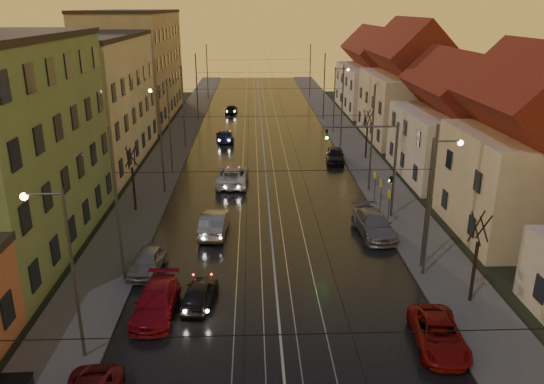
{
  "coord_description": "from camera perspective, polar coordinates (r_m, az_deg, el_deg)",
  "views": [
    {
      "loc": [
        -1.2,
        -18.15,
        14.84
      ],
      "look_at": [
        0.13,
        17.3,
        2.39
      ],
      "focal_mm": 35.0,
      "sensor_mm": 36.0,
      "label": 1
    }
  ],
  "objects": [
    {
      "name": "ground",
      "position": [
        23.48,
        1.34,
        -19.87
      ],
      "size": [
        160.0,
        160.0,
        0.0
      ],
      "primitive_type": "plane",
      "color": "black",
      "rests_on": "ground"
    },
    {
      "name": "road",
      "position": [
        60.02,
        -0.95,
        5.05
      ],
      "size": [
        16.0,
        120.0,
        0.04
      ],
      "primitive_type": "cube",
      "color": "black",
      "rests_on": "ground"
    },
    {
      "name": "sidewalk_left",
      "position": [
        60.64,
        -10.47,
        4.93
      ],
      "size": [
        4.0,
        120.0,
        0.15
      ],
      "primitive_type": "cube",
      "color": "#4C4C4C",
      "rests_on": "ground"
    },
    {
      "name": "sidewalk_right",
      "position": [
        61.04,
        8.52,
        5.13
      ],
      "size": [
        4.0,
        120.0,
        0.15
      ],
      "primitive_type": "cube",
      "color": "#4C4C4C",
      "rests_on": "ground"
    },
    {
      "name": "tram_rail_0",
      "position": [
        60.01,
        -3.06,
        5.05
      ],
      "size": [
        0.06,
        120.0,
        0.03
      ],
      "primitive_type": "cube",
      "color": "gray",
      "rests_on": "road"
    },
    {
      "name": "tram_rail_1",
      "position": [
        60.01,
        -1.69,
        5.07
      ],
      "size": [
        0.06,
        120.0,
        0.03
      ],
      "primitive_type": "cube",
      "color": "gray",
      "rests_on": "road"
    },
    {
      "name": "tram_rail_2",
      "position": [
        60.04,
        -0.21,
        5.09
      ],
      "size": [
        0.06,
        120.0,
        0.03
      ],
      "primitive_type": "cube",
      "color": "gray",
      "rests_on": "road"
    },
    {
      "name": "tram_rail_3",
      "position": [
        60.1,
        1.16,
        5.1
      ],
      "size": [
        0.06,
        120.0,
        0.03
      ],
      "primitive_type": "cube",
      "color": "gray",
      "rests_on": "road"
    },
    {
      "name": "apartment_left_2",
      "position": [
        55.35,
        -19.51,
        9.06
      ],
      "size": [
        10.0,
        20.0,
        12.0
      ],
      "primitive_type": "cube",
      "color": "beige",
      "rests_on": "ground"
    },
    {
      "name": "apartment_left_3",
      "position": [
        78.27,
        -14.55,
        13.0
      ],
      "size": [
        10.0,
        24.0,
        14.0
      ],
      "primitive_type": "cube",
      "color": "#988162",
      "rests_on": "ground"
    },
    {
      "name": "house_right_1",
      "position": [
        38.97,
        25.82,
        3.44
      ],
      "size": [
        8.67,
        10.2,
        10.8
      ],
      "color": "#C3B796",
      "rests_on": "ground"
    },
    {
      "name": "house_right_2",
      "position": [
        50.65,
        19.09,
        6.67
      ],
      "size": [
        9.18,
        12.24,
        9.2
      ],
      "color": "beige",
      "rests_on": "ground"
    },
    {
      "name": "house_right_3",
      "position": [
        64.44,
        14.53,
        10.68
      ],
      "size": [
        9.18,
        14.28,
        11.5
      ],
      "color": "#C3B796",
      "rests_on": "ground"
    },
    {
      "name": "house_right_4",
      "position": [
        81.81,
        10.96,
        12.13
      ],
      "size": [
        9.18,
        16.32,
        10.0
      ],
      "color": "beige",
      "rests_on": "ground"
    },
    {
      "name": "catenary_pole_l_1",
      "position": [
        29.98,
        -16.31,
        -1.65
      ],
      "size": [
        0.16,
        0.16,
        9.0
      ],
      "primitive_type": "cylinder",
      "color": "#595B60",
      "rests_on": "ground"
    },
    {
      "name": "catenary_pole_r_1",
      "position": [
        30.67,
        16.63,
        -1.21
      ],
      "size": [
        0.16,
        0.16,
        9.0
      ],
      "primitive_type": "cylinder",
      "color": "#595B60",
      "rests_on": "ground"
    },
    {
      "name": "catenary_pole_l_2",
      "position": [
        44.03,
        -11.82,
        5.35
      ],
      "size": [
        0.16,
        0.16,
        9.0
      ],
      "primitive_type": "cylinder",
      "color": "#595B60",
      "rests_on": "ground"
    },
    {
      "name": "catenary_pole_r_2",
      "position": [
        44.5,
        10.68,
        5.57
      ],
      "size": [
        0.16,
        0.16,
        9.0
      ],
      "primitive_type": "cylinder",
      "color": "#595B60",
      "rests_on": "ground"
    },
    {
      "name": "catenary_pole_l_3",
      "position": [
        58.55,
        -9.5,
        8.91
      ],
      "size": [
        0.16,
        0.16,
        9.0
      ],
      "primitive_type": "cylinder",
      "color": "#595B60",
      "rests_on": "ground"
    },
    {
      "name": "catenary_pole_r_3",
      "position": [
        58.9,
        7.55,
        9.07
      ],
      "size": [
        0.16,
        0.16,
        9.0
      ],
      "primitive_type": "cylinder",
      "color": "#595B60",
      "rests_on": "ground"
    },
    {
      "name": "catenary_pole_l_4",
      "position": [
        73.27,
        -8.08,
        11.04
      ],
      "size": [
        0.16,
        0.16,
        9.0
      ],
      "primitive_type": "cylinder",
      "color": "#595B60",
      "rests_on": "ground"
    },
    {
      "name": "catenary_pole_r_4",
      "position": [
        73.55,
        5.63,
        11.17
      ],
      "size": [
        0.16,
        0.16,
        9.0
      ],
      "primitive_type": "cylinder",
      "color": "#595B60",
      "rests_on": "ground"
    },
    {
      "name": "catenary_pole_l_5",
      "position": [
        91.05,
        -6.98,
        12.69
      ],
      "size": [
        0.16,
        0.16,
        9.0
      ],
      "primitive_type": "cylinder",
      "color": "#595B60",
      "rests_on": "ground"
    },
    {
      "name": "catenary_pole_r_5",
      "position": [
        91.27,
        4.12,
        12.79
      ],
      "size": [
        0.16,
        0.16,
        9.0
      ],
      "primitive_type": "cylinder",
      "color": "#595B60",
      "rests_on": "ground"
    },
    {
      "name": "street_lamp_0",
      "position": [
        23.83,
        -21.46,
        -6.8
      ],
      "size": [
        1.75,
        0.32,
        8.0
      ],
      "color": "#595B60",
      "rests_on": "ground"
    },
    {
      "name": "street_lamp_1",
      "position": [
        31.59,
        17.0,
        0.1
      ],
      "size": [
        1.75,
        0.32,
        8.0
      ],
      "color": "#595B60",
      "rests_on": "ground"
    },
    {
      "name": "street_lamp_2",
      "position": [
        49.8,
        -11.34,
        7.44
      ],
      "size": [
        1.75,
        0.32,
        8.0
      ],
      "color": "#595B60",
      "rests_on": "ground"
    },
    {
      "name": "street_lamp_3",
      "position": [
        65.73,
        7.0,
        10.49
      ],
      "size": [
        1.75,
        0.32,
        8.0
      ],
      "color": "#595B60",
      "rests_on": "ground"
    },
    {
      "name": "traffic_light_mast",
      "position": [
        38.68,
        11.7,
        3.58
      ],
      "size": [
        5.3,
        0.32,
        7.2
      ],
      "color": "#595B60",
      "rests_on": "ground"
    },
    {
      "name": "bare_tree_0",
      "position": [
        41.1,
        -14.7,
        1.2
      ],
      "size": [
        1.09,
        1.09,
        5.11
      ],
      "color": "black",
      "rests_on": "ground"
    },
    {
      "name": "bare_tree_1",
      "position": [
        29.43,
        21.03,
        -6.87
      ],
      "size": [
        1.09,
        1.09,
        5.11
      ],
      "color": "black",
      "rests_on": "ground"
    },
    {
      "name": "bare_tree_2",
      "position": [
        54.84,
        10.17,
        6.02
      ],
      "size": [
        1.09,
        1.09,
        5.11
      ],
      "color": "black",
      "rests_on": "ground"
    },
    {
      "name": "driving_car_0",
      "position": [
        28.53,
        -7.82,
        -10.71
      ],
      "size": [
        1.99,
        3.93,
        1.28
      ],
      "primitive_type": "imported",
      "rotation": [
        0.0,
        0.0,
        3.01
      ],
      "color": "black",
      "rests_on": "ground"
    },
    {
      "name": "driving_car_1",
      "position": [
        36.67,
        -6.22,
        -3.32
      ],
      "size": [
        1.97,
        4.87,
        1.57
      ],
      "primitive_type": "imported",
      "rotation": [
        0.0,
        0.0,
        3.08
      ],
      "color": "gray",
      "rests_on": "ground"
    },
    {
      "name": "driving_car_2",
      "position": [
        46.62,
        -4.26,
        1.73
      ],
      "size": [
        2.86,
        5.71,
        1.55
      ],
      "primitive_type": "imported",
      "rotation": [
        0.0,
        0.0,
        3.09
      ],
      "color": "silver",
      "rests_on": "ground"
    },
    {
      "name": "driving_car_3",
      "position": [
        61.89,
        -5.09,
        6.02
      ],
      "size": [
        2.41,
        4.74,
        1.32
      ],
      "primitive_type": "imported",
      "rotation": [
        0.0,
        0.0,
        3.27
      ],
      "color": "navy",
      "rests_on": "ground"
    },
    {
      "name": "driving_car_4",
      "position": [
        78.54,
        -4.4,
        8.89
      ],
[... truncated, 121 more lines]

